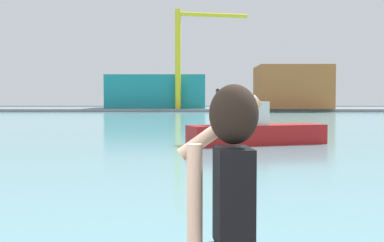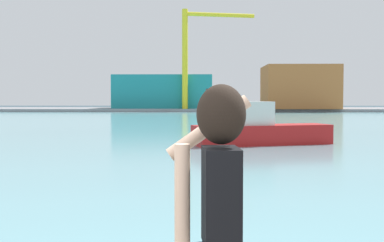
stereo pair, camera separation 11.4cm
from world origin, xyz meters
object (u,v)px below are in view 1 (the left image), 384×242
at_px(boat_moored, 253,130).
at_px(port_crane, 187,48).
at_px(warehouse_right, 292,87).
at_px(warehouse_left, 157,92).
at_px(person_photographer, 231,202).

xyz_separation_m(boat_moored, port_crane, (-4.28, 62.06, 10.38)).
xyz_separation_m(warehouse_right, port_crane, (-18.65, -2.45, 6.83)).
bearing_deg(warehouse_left, boat_moored, -81.74).
bearing_deg(person_photographer, warehouse_left, 0.08).
bearing_deg(port_crane, boat_moored, -86.06).
height_order(warehouse_left, warehouse_right, warehouse_right).
bearing_deg(warehouse_right, boat_moored, -102.56).
distance_m(warehouse_left, warehouse_right, 24.84).
xyz_separation_m(person_photographer, port_crane, (-1.57, 84.09, 9.43)).
distance_m(person_photographer, port_crane, 84.63).
bearing_deg(port_crane, warehouse_left, 129.35).
distance_m(person_photographer, boat_moored, 22.21).
bearing_deg(warehouse_left, person_photographer, -85.40).
height_order(person_photographer, boat_moored, person_photographer).
distance_m(warehouse_left, port_crane, 11.84).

